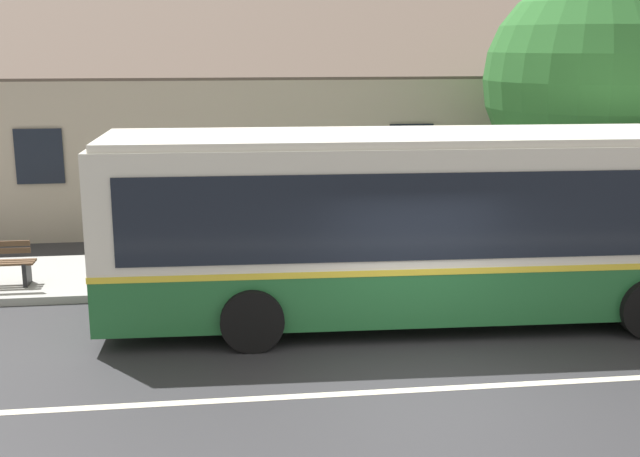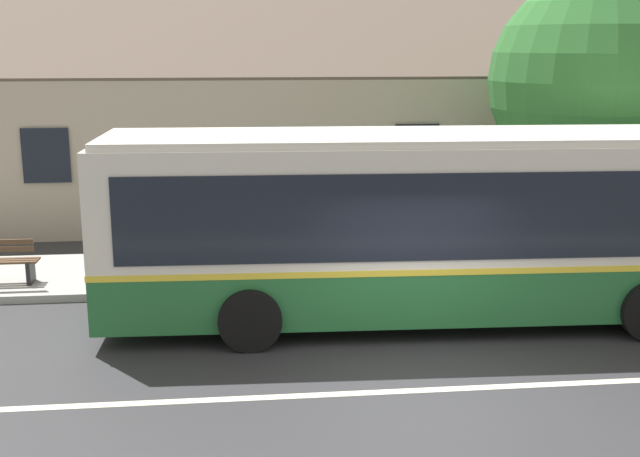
# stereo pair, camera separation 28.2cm
# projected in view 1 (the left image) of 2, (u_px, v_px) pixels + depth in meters

# --- Properties ---
(ground_plane) EXTENTS (300.00, 300.00, 0.00)m
(ground_plane) POSITION_uv_depth(u_px,v_px,m) (438.00, 389.00, 11.16)
(ground_plane) COLOR #2D2D30
(sidewalk_far) EXTENTS (60.00, 3.00, 0.15)m
(sidewalk_far) POSITION_uv_depth(u_px,v_px,m) (361.00, 267.00, 16.94)
(sidewalk_far) COLOR #9E9E99
(sidewalk_far) RESTS_ON ground
(lane_divider_stripe) EXTENTS (60.00, 0.16, 0.01)m
(lane_divider_stripe) POSITION_uv_depth(u_px,v_px,m) (438.00, 389.00, 11.16)
(lane_divider_stripe) COLOR beige
(lane_divider_stripe) RESTS_ON ground
(community_building) EXTENTS (26.13, 10.31, 7.44)m
(community_building) POSITION_uv_depth(u_px,v_px,m) (372.00, 130.00, 24.89)
(community_building) COLOR tan
(community_building) RESTS_ON ground
(transit_bus) EXTENTS (11.17, 3.03, 3.25)m
(transit_bus) POSITION_uv_depth(u_px,v_px,m) (429.00, 221.00, 13.65)
(transit_bus) COLOR #236633
(transit_bus) RESTS_ON ground
(street_tree_primary) EXTENTS (4.60, 4.60, 6.21)m
(street_tree_primary) POSITION_uv_depth(u_px,v_px,m) (589.00, 81.00, 17.53)
(street_tree_primary) COLOR #4C3828
(street_tree_primary) RESTS_ON ground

